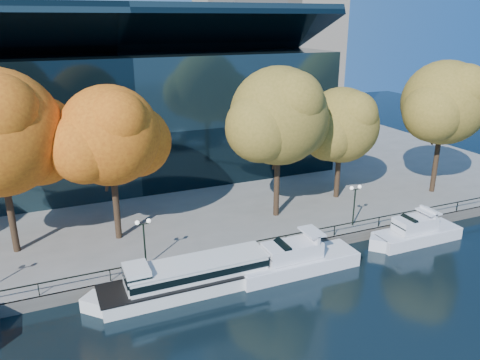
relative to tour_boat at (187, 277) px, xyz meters
name	(u,v)px	position (x,y,z in m)	size (l,w,h in m)	color
ground	(249,286)	(4.59, -1.18, -1.23)	(160.00, 160.00, 0.00)	black
promenade	(147,159)	(4.59, 35.19, -0.73)	(90.00, 67.08, 1.00)	slate
railing	(233,246)	(4.59, 2.07, 0.71)	(88.20, 0.08, 0.99)	black
convention_building	(120,112)	(0.59, 30.60, 7.28)	(50.00, 24.57, 21.43)	black
tour_boat	(187,277)	(0.00, 0.00, 0.00)	(15.22, 3.39, 2.89)	silver
cruiser_near	(292,260)	(8.80, -0.53, -0.18)	(11.59, 2.98, 3.36)	white
cruiser_far	(414,232)	(21.83, -0.26, -0.23)	(9.63, 2.67, 3.15)	white
tree_1	(0,135)	(-11.82, 10.11, 9.88)	(12.73, 10.44, 15.42)	black
tree_2	(112,138)	(-3.41, 9.32, 9.07)	(10.64, 8.73, 13.74)	black
tree_3	(281,118)	(12.09, 8.36, 9.68)	(11.64, 9.54, 14.77)	black
tree_4	(343,127)	(20.58, 10.32, 7.71)	(9.99, 8.19, 12.11)	black
tree_5	(446,105)	(31.76, 7.48, 9.76)	(11.35, 9.31, 14.73)	black
lamp_1	(144,232)	(-2.44, 3.32, 2.75)	(1.26, 0.36, 4.03)	black
lamp_2	(355,196)	(17.53, 3.32, 2.75)	(1.26, 0.36, 4.03)	black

